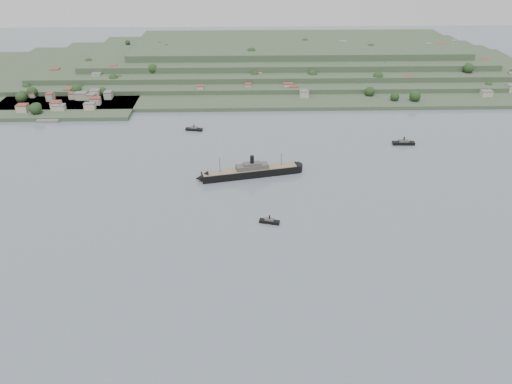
{
  "coord_description": "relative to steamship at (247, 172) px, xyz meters",
  "views": [
    {
      "loc": [
        -7.29,
        -275.4,
        181.41
      ],
      "look_at": [
        0.32,
        30.0,
        12.57
      ],
      "focal_mm": 35.0,
      "sensor_mm": 36.0,
      "label": 1
    }
  ],
  "objects": [
    {
      "name": "ground",
      "position": [
        5.24,
        -78.73,
        -3.88
      ],
      "size": [
        1400.0,
        1400.0,
        0.0
      ],
      "primitive_type": "plane",
      "color": "slate",
      "rests_on": "ground"
    },
    {
      "name": "far_peninsula",
      "position": [
        33.15,
        314.37,
        8.0
      ],
      "size": [
        760.0,
        309.0,
        30.0
      ],
      "color": "#3B5035",
      "rests_on": "ground"
    },
    {
      "name": "steamship",
      "position": [
        0.0,
        0.0,
        0.0
      ],
      "size": [
        86.64,
        27.88,
        21.01
      ],
      "color": "black",
      "rests_on": "ground"
    },
    {
      "name": "tugboat",
      "position": [
        14.12,
        -69.66,
        -2.37
      ],
      "size": [
        14.26,
        7.18,
        6.2
      ],
      "color": "black",
      "rests_on": "ground"
    },
    {
      "name": "ferry_west",
      "position": [
        -50.81,
        99.13,
        -2.39
      ],
      "size": [
        17.07,
        7.52,
        6.19
      ],
      "color": "black",
      "rests_on": "ground"
    },
    {
      "name": "ferry_east",
      "position": [
        142.42,
        60.12,
        -2.08
      ],
      "size": [
        20.06,
        6.03,
        7.47
      ],
      "color": "black",
      "rests_on": "ground"
    }
  ]
}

